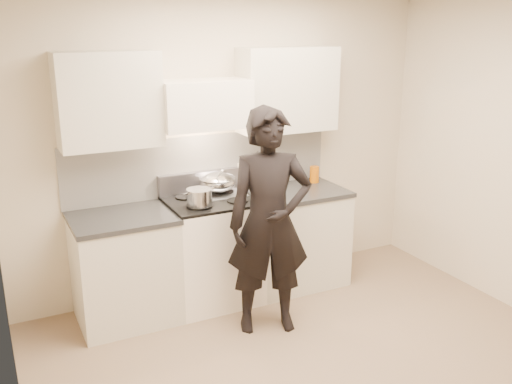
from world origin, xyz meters
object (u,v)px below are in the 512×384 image
counter_right (294,237)px  person (269,222)px  utensil_crock (261,177)px  stove (212,250)px  wok (217,182)px

counter_right → person: bearing=-133.1°
utensil_crock → person: 0.94m
stove → wok: bearing=50.2°
person → counter_right: bearing=64.5°
stove → wok: 0.60m
stove → counter_right: 0.83m
stove → person: size_ratio=0.53×
stove → counter_right: (0.83, 0.00, -0.01)m
stove → utensil_crock: (0.58, 0.21, 0.55)m
stove → person: person is taller
counter_right → person: 0.99m
counter_right → utensil_crock: size_ratio=2.67×
stove → wok: size_ratio=2.32×
counter_right → person: size_ratio=0.51×
counter_right → stove: bearing=-180.0°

